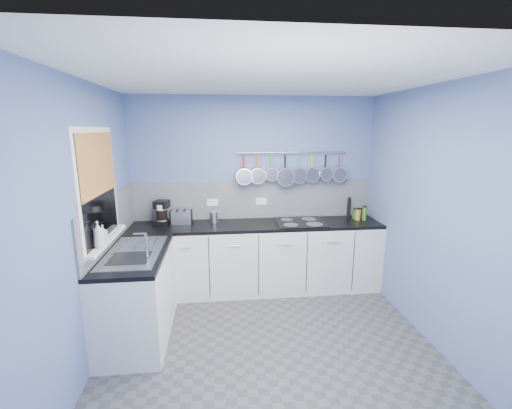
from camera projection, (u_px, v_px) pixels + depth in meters
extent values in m
cube|color=#47474C|center=(269.00, 344.00, 3.38)|extent=(3.20, 3.00, 0.02)
cube|color=white|center=(272.00, 76.00, 2.83)|extent=(3.20, 3.00, 0.02)
cube|color=#556CA3|center=(254.00, 192.00, 4.57)|extent=(3.20, 0.02, 2.50)
cube|color=#556CA3|center=(317.00, 305.00, 1.64)|extent=(3.20, 0.02, 2.50)
cube|color=#556CA3|center=(86.00, 227.00, 2.94)|extent=(0.02, 3.00, 2.50)
cube|color=#556CA3|center=(436.00, 217.00, 3.28)|extent=(0.02, 3.00, 2.50)
cube|color=#9A9DA5|center=(254.00, 200.00, 4.57)|extent=(3.20, 0.02, 0.50)
cube|color=#9A9DA5|center=(111.00, 220.00, 3.54)|extent=(0.02, 1.80, 0.50)
cube|color=silver|center=(256.00, 258.00, 4.45)|extent=(3.20, 0.60, 0.86)
cube|color=black|center=(256.00, 225.00, 4.35)|extent=(3.20, 0.60, 0.04)
cube|color=silver|center=(138.00, 296.00, 3.44)|extent=(0.60, 1.20, 0.86)
cube|color=black|center=(135.00, 254.00, 3.34)|extent=(0.60, 1.20, 0.04)
cube|color=white|center=(99.00, 187.00, 3.17)|extent=(0.01, 1.00, 1.10)
cube|color=black|center=(99.00, 187.00, 3.17)|extent=(0.01, 0.90, 1.00)
cube|color=#C77D42|center=(98.00, 163.00, 3.12)|extent=(0.01, 0.90, 0.55)
cube|color=white|center=(107.00, 240.00, 3.28)|extent=(0.10, 0.98, 0.03)
cube|color=silver|center=(134.00, 252.00, 3.34)|extent=(0.50, 0.95, 0.01)
cube|color=white|center=(213.00, 202.00, 4.51)|extent=(0.15, 0.01, 0.09)
cube|color=white|center=(261.00, 201.00, 4.57)|extent=(0.15, 0.01, 0.09)
cylinder|color=silver|center=(292.00, 152.00, 4.45)|extent=(1.45, 0.02, 0.02)
imported|color=white|center=(98.00, 235.00, 3.01)|extent=(0.12, 0.12, 0.24)
imported|color=white|center=(103.00, 234.00, 3.13)|extent=(0.10, 0.10, 0.17)
cylinder|color=white|center=(162.00, 215.00, 4.26)|extent=(0.15, 0.15, 0.26)
cube|color=silver|center=(181.00, 217.00, 4.33)|extent=(0.27, 0.16, 0.17)
cylinder|color=silver|center=(214.00, 217.00, 4.38)|extent=(0.11, 0.11, 0.14)
cube|color=black|center=(300.00, 222.00, 4.38)|extent=(0.62, 0.54, 0.01)
cylinder|color=#4C190C|center=(362.00, 214.00, 4.60)|extent=(0.06, 0.06, 0.12)
cylinder|color=#265919|center=(355.00, 214.00, 4.58)|extent=(0.07, 0.07, 0.12)
cylinder|color=black|center=(349.00, 209.00, 4.56)|extent=(0.05, 0.05, 0.27)
cylinder|color=#3F721E|center=(364.00, 214.00, 4.49)|extent=(0.06, 0.06, 0.17)
cylinder|color=olive|center=(358.00, 215.00, 4.50)|extent=(0.07, 0.07, 0.14)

